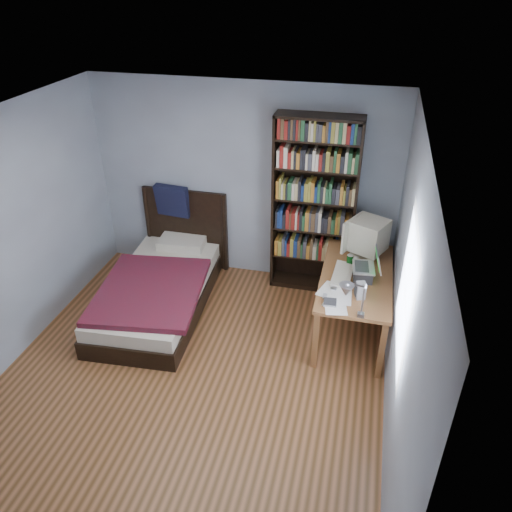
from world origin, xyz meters
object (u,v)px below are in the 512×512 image
object	(u,v)px
keyboard	(342,274)
bed	(161,285)
desk_lamp	(349,293)
speaker	(361,290)
soda_can	(350,260)
crt_monitor	(366,236)
laptop	(365,271)
bookshelf	(314,207)
desk	(356,280)

from	to	relation	value
keyboard	bed	xyz separation A→B (m)	(-2.14, 0.03, -0.49)
desk_lamp	keyboard	bearing A→B (deg)	95.78
speaker	soda_can	xyz separation A→B (m)	(-0.15, 0.60, -0.03)
desk_lamp	crt_monitor	bearing A→B (deg)	86.47
speaker	bed	distance (m)	2.44
laptop	bookshelf	size ratio (longest dim) A/B	0.16
desk	bookshelf	size ratio (longest dim) A/B	0.68
keyboard	speaker	bearing A→B (deg)	-57.03
bookshelf	soda_can	bearing A→B (deg)	-50.51
crt_monitor	bed	xyz separation A→B (m)	(-2.34, -0.47, -0.73)
crt_monitor	bed	world-z (taller)	crt_monitor
speaker	bed	size ratio (longest dim) A/B	0.08
desk_lamp	soda_can	world-z (taller)	desk_lamp
desk	soda_can	xyz separation A→B (m)	(-0.09, -0.22, 0.38)
crt_monitor	keyboard	distance (m)	0.59
soda_can	bed	distance (m)	2.27
desk	crt_monitor	world-z (taller)	crt_monitor
bed	desk_lamp	bearing A→B (deg)	-25.86
desk_lamp	bed	world-z (taller)	desk_lamp
keyboard	bed	world-z (taller)	bed
desk_lamp	speaker	xyz separation A→B (m)	(0.10, 0.70, -0.43)
keyboard	speaker	distance (m)	0.42
desk	speaker	bearing A→B (deg)	-86.13
speaker	bookshelf	world-z (taller)	bookshelf
desk_lamp	keyboard	distance (m)	1.18
desk_lamp	laptop	bearing A→B (deg)	83.47
desk	bed	world-z (taller)	bed
desk	soda_can	size ratio (longest dim) A/B	11.92
desk	speaker	xyz separation A→B (m)	(0.06, -0.82, 0.41)
keyboard	bed	bearing A→B (deg)	-177.34
bookshelf	laptop	bearing A→B (deg)	-51.78
bookshelf	bed	size ratio (longest dim) A/B	0.99
crt_monitor	bookshelf	bearing A→B (deg)	151.81
desk	bookshelf	world-z (taller)	bookshelf
desk_lamp	keyboard	size ratio (longest dim) A/B	1.31
crt_monitor	desk_lamp	world-z (taller)	desk_lamp
keyboard	bookshelf	bearing A→B (deg)	121.12
desk	soda_can	bearing A→B (deg)	-113.31
crt_monitor	laptop	size ratio (longest dim) A/B	1.46
desk	keyboard	world-z (taller)	keyboard
soda_can	bed	bearing A→B (deg)	-174.60
bookshelf	desk	bearing A→B (deg)	-33.18
desk	keyboard	size ratio (longest dim) A/B	3.02
soda_can	speaker	bearing A→B (deg)	-76.05
crt_monitor	desk_lamp	xyz separation A→B (m)	(-0.10, -1.55, 0.27)
crt_monitor	desk_lamp	size ratio (longest dim) A/B	0.82
crt_monitor	bookshelf	size ratio (longest dim) A/B	0.24
desk	desk_lamp	bearing A→B (deg)	-91.63
crt_monitor	bed	distance (m)	2.50
bed	keyboard	bearing A→B (deg)	-0.77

